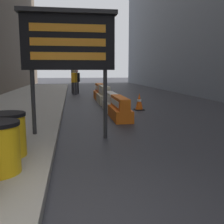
% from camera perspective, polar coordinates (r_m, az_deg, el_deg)
% --- Properties ---
extents(barrel_drum_back, '(0.72, 0.72, 0.81)m').
position_cam_1_polar(barrel_drum_back, '(5.23, -21.99, -4.57)').
color(barrel_drum_back, yellow).
rests_on(barrel_drum_back, sidewalk_left).
extents(message_board, '(2.36, 0.36, 3.17)m').
position_cam_1_polar(message_board, '(6.66, -9.45, 14.71)').
color(message_board, '#28282B').
rests_on(message_board, ground_plane).
extents(jersey_barrier_orange_far, '(0.60, 1.96, 0.81)m').
position_cam_1_polar(jersey_barrier_orange_far, '(9.46, 1.71, 0.60)').
color(jersey_barrier_orange_far, orange).
rests_on(jersey_barrier_orange_far, ground_plane).
extents(jersey_barrier_white, '(0.59, 1.89, 0.78)m').
position_cam_1_polar(jersey_barrier_white, '(11.50, -0.19, 2.06)').
color(jersey_barrier_white, silver).
rests_on(jersey_barrier_white, ground_plane).
extents(jersey_barrier_cream, '(0.65, 2.08, 0.94)m').
position_cam_1_polar(jersey_barrier_cream, '(13.96, -1.72, 3.57)').
color(jersey_barrier_cream, beige).
rests_on(jersey_barrier_cream, ground_plane).
extents(jersey_barrier_orange_near, '(0.64, 1.83, 0.95)m').
position_cam_1_polar(jersey_barrier_orange_near, '(16.06, -2.66, 4.30)').
color(jersey_barrier_orange_near, orange).
rests_on(jersey_barrier_orange_near, ground_plane).
extents(traffic_cone_near, '(0.32, 0.32, 0.57)m').
position_cam_1_polar(traffic_cone_near, '(19.05, -2.13, 4.63)').
color(traffic_cone_near, black).
rests_on(traffic_cone_near, ground_plane).
extents(traffic_cone_mid, '(0.42, 0.42, 0.75)m').
position_cam_1_polar(traffic_cone_mid, '(11.67, 5.94, 2.22)').
color(traffic_cone_mid, black).
rests_on(traffic_cone_mid, ground_plane).
extents(traffic_light_near_curb, '(0.28, 0.45, 3.89)m').
position_cam_1_polar(traffic_light_near_curb, '(20.17, -8.81, 12.02)').
color(traffic_light_near_curb, '#2D2D30').
rests_on(traffic_light_near_curb, ground_plane).
extents(pedestrian_worker, '(0.49, 0.55, 1.81)m').
position_cam_1_polar(pedestrian_worker, '(20.10, -7.68, 7.04)').
color(pedestrian_worker, '#333338').
rests_on(pedestrian_worker, ground_plane).
extents(pedestrian_passerby, '(0.43, 0.55, 1.83)m').
position_cam_1_polar(pedestrian_passerby, '(19.20, -8.22, 6.98)').
color(pedestrian_passerby, '#333338').
rests_on(pedestrian_passerby, ground_plane).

